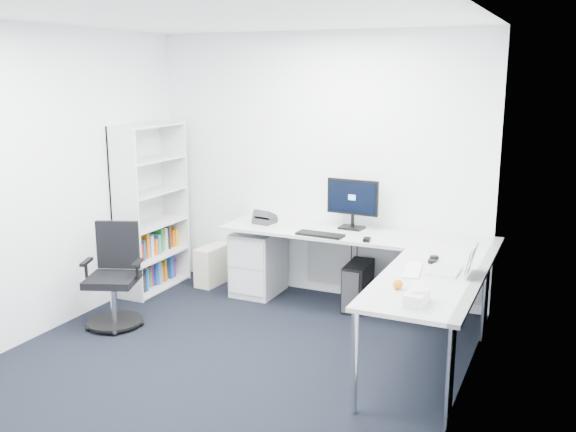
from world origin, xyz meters
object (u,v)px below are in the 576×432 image
at_px(monitor, 352,204).
at_px(laptop, 445,257).
at_px(l_desk, 343,281).
at_px(task_chair, 112,277).
at_px(bookshelf, 151,208).

relative_size(monitor, laptop, 1.60).
bearing_deg(l_desk, task_chair, -152.21).
distance_m(task_chair, monitor, 2.38).
height_order(task_chair, monitor, monitor).
bearing_deg(bookshelf, monitor, 11.70).
relative_size(bookshelf, monitor, 3.35).
relative_size(l_desk, bookshelf, 1.50).
relative_size(task_chair, laptop, 2.85).
xyz_separation_m(bookshelf, monitor, (2.09, 0.43, 0.14)).
bearing_deg(l_desk, monitor, 100.10).
relative_size(bookshelf, laptop, 5.35).
distance_m(l_desk, laptop, 1.27).
xyz_separation_m(bookshelf, laptop, (3.20, -0.59, 0.01)).
distance_m(monitor, laptop, 1.52).
xyz_separation_m(task_chair, monitor, (1.79, 1.47, 0.56)).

